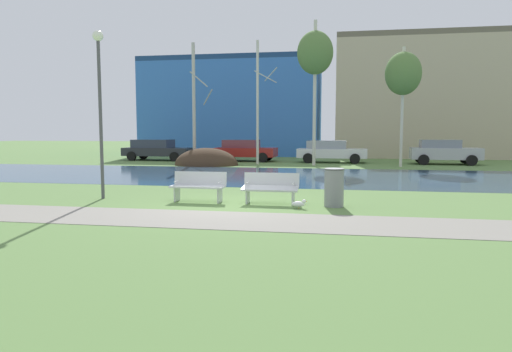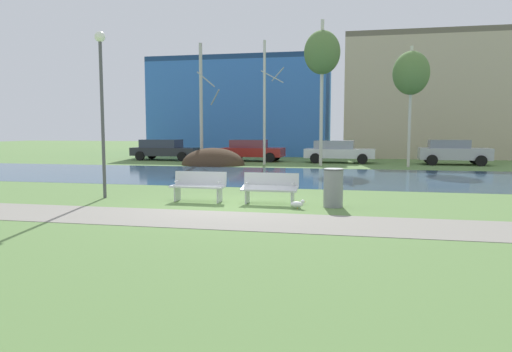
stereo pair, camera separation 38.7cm
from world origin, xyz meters
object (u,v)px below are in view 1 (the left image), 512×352
at_px(parked_sedan_second_red, 245,150).
at_px(parked_hatch_third_white, 331,151).
at_px(seagull, 299,204).
at_px(trash_bin, 334,187).
at_px(bench_left, 198,186).
at_px(parked_van_nearest_dark, 157,149).
at_px(bench_right, 271,187).
at_px(streetlamp, 100,86).
at_px(parked_wagon_fourth_silver, 444,151).

distance_m(parked_sedan_second_red, parked_hatch_third_white, 5.76).
bearing_deg(seagull, trash_bin, 29.57).
relative_size(bench_left, parked_van_nearest_dark, 0.34).
relative_size(bench_right, parked_sedan_second_red, 0.39).
xyz_separation_m(seagull, parked_hatch_third_white, (0.51, 18.06, 0.62)).
xyz_separation_m(streetlamp, parked_wagon_fourth_silver, (13.44, 16.89, -2.60)).
relative_size(parked_van_nearest_dark, parked_hatch_third_white, 1.07).
xyz_separation_m(bench_right, parked_sedan_second_red, (-4.36, 17.77, 0.29)).
height_order(seagull, parked_wagon_fourth_silver, parked_wagon_fourth_silver).
relative_size(seagull, parked_hatch_third_white, 0.09).
bearing_deg(parked_van_nearest_dark, parked_wagon_fourth_silver, -1.88).
height_order(trash_bin, parked_sedan_second_red, parked_sedan_second_red).
relative_size(seagull, parked_wagon_fourth_silver, 0.10).
bearing_deg(bench_right, parked_wagon_fourth_silver, 64.15).
bearing_deg(parked_sedan_second_red, parked_van_nearest_dark, -178.46).
xyz_separation_m(bench_right, parked_wagon_fourth_silver, (8.23, 16.98, 0.32)).
bearing_deg(parked_hatch_third_white, bench_right, -94.56).
bearing_deg(parked_van_nearest_dark, streetlamp, -73.00).
bearing_deg(bench_right, parked_van_nearest_dark, 120.97).
bearing_deg(bench_left, seagull, -13.41).
bearing_deg(seagull, parked_wagon_fourth_silver, 67.45).
bearing_deg(trash_bin, parked_van_nearest_dark, 124.75).
xyz_separation_m(bench_left, bench_right, (2.13, 0.00, 0.00)).
bearing_deg(parked_wagon_fourth_silver, bench_left, -121.39).
xyz_separation_m(bench_left, parked_hatch_third_white, (3.52, 17.34, 0.28)).
relative_size(trash_bin, parked_hatch_third_white, 0.24).
bearing_deg(streetlamp, seagull, -7.59).
bearing_deg(parked_wagon_fourth_silver, bench_right, -115.85).
bearing_deg(parked_wagon_fourth_silver, streetlamp, -128.51).
relative_size(streetlamp, parked_hatch_third_white, 1.13).
relative_size(bench_left, trash_bin, 1.53).
height_order(bench_right, streetlamp, streetlamp).
distance_m(seagull, parked_sedan_second_red, 19.22).
bearing_deg(seagull, bench_right, 140.74).
xyz_separation_m(parked_sedan_second_red, parked_hatch_third_white, (5.74, -0.42, -0.01)).
height_order(seagull, parked_sedan_second_red, parked_sedan_second_red).
height_order(streetlamp, parked_sedan_second_red, streetlamp).
xyz_separation_m(bench_right, seagull, (0.88, -0.72, -0.34)).
bearing_deg(bench_left, parked_sedan_second_red, 97.13).
relative_size(seagull, parked_van_nearest_dark, 0.09).
xyz_separation_m(bench_left, parked_wagon_fourth_silver, (10.36, 16.98, 0.32)).
bearing_deg(bench_right, parked_hatch_third_white, 85.44).
relative_size(parked_hatch_third_white, parked_wagon_fourth_silver, 1.08).
distance_m(bench_left, parked_hatch_third_white, 17.70).
bearing_deg(trash_bin, bench_right, 173.53).
height_order(seagull, parked_van_nearest_dark, parked_van_nearest_dark).
bearing_deg(parked_sedan_second_red, trash_bin, -71.13).
bearing_deg(parked_hatch_third_white, trash_bin, -88.69).
xyz_separation_m(bench_left, streetlamp, (-3.08, 0.09, 2.92)).
relative_size(bench_right, seagull, 3.89).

